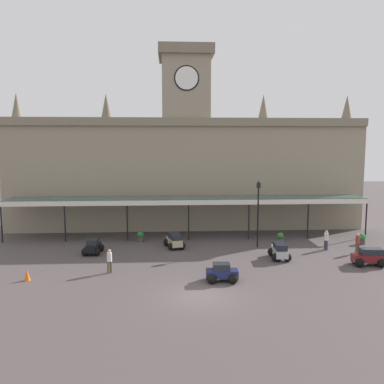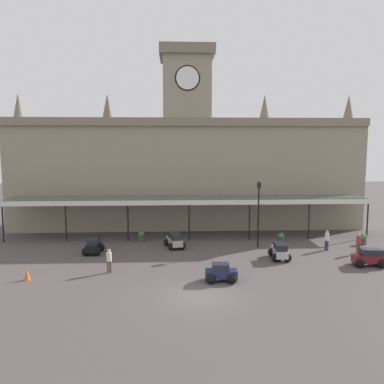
# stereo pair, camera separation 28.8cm
# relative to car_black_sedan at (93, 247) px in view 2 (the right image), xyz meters

# --- Properties ---
(ground_plane) EXTENTS (140.00, 140.00, 0.00)m
(ground_plane) POSITION_rel_car_black_sedan_xyz_m (7.95, -9.39, -0.50)
(ground_plane) COLOR #4C4343
(station_building) EXTENTS (36.51, 5.57, 18.56)m
(station_building) POSITION_rel_car_black_sedan_xyz_m (7.95, 10.29, 5.97)
(station_building) COLOR gray
(station_building) RESTS_ON ground
(entrance_canopy) EXTENTS (33.77, 3.26, 3.79)m
(entrance_canopy) POSITION_rel_car_black_sedan_xyz_m (7.95, 5.40, 3.15)
(entrance_canopy) COLOR #38564C
(entrance_canopy) RESTS_ON ground
(car_black_sedan) EXTENTS (1.61, 2.11, 1.19)m
(car_black_sedan) POSITION_rel_car_black_sedan_xyz_m (0.00, 0.00, 0.00)
(car_black_sedan) COLOR black
(car_black_sedan) RESTS_ON ground
(car_navy_sedan) EXTENTS (2.10, 1.59, 1.19)m
(car_navy_sedan) POSITION_rel_car_black_sedan_xyz_m (9.55, -7.08, 0.00)
(car_navy_sedan) COLOR #19214C
(car_navy_sedan) RESTS_ON ground
(car_silver_estate) EXTENTS (1.64, 2.31, 1.27)m
(car_silver_estate) POSITION_rel_car_black_sedan_xyz_m (14.66, -2.31, 0.06)
(car_silver_estate) COLOR #B2B5BA
(car_silver_estate) RESTS_ON ground
(car_beige_estate) EXTENTS (1.90, 2.40, 1.27)m
(car_beige_estate) POSITION_rel_car_black_sedan_xyz_m (6.60, 1.44, 0.06)
(car_beige_estate) COLOR tan
(car_beige_estate) RESTS_ON ground
(car_maroon_estate) EXTENTS (2.33, 1.69, 1.27)m
(car_maroon_estate) POSITION_rel_car_black_sedan_xyz_m (20.70, -4.35, 0.06)
(car_maroon_estate) COLOR maroon
(car_maroon_estate) RESTS_ON ground
(pedestrian_near_entrance) EXTENTS (0.34, 0.38, 1.67)m
(pedestrian_near_entrance) POSITION_rel_car_black_sedan_xyz_m (19.27, 0.03, 0.41)
(pedestrian_near_entrance) COLOR #3F384C
(pedestrian_near_entrance) RESTS_ON ground
(pedestrian_beside_cars) EXTENTS (0.34, 0.34, 1.67)m
(pedestrian_beside_cars) POSITION_rel_car_black_sedan_xyz_m (2.08, -4.99, 0.41)
(pedestrian_beside_cars) COLOR brown
(pedestrian_beside_cars) RESTS_ON ground
(pedestrian_crossing_forecourt) EXTENTS (0.37, 0.34, 1.67)m
(pedestrian_crossing_forecourt) POSITION_rel_car_black_sedan_xyz_m (21.40, -1.14, 0.41)
(pedestrian_crossing_forecourt) COLOR brown
(pedestrian_crossing_forecourt) RESTS_ON ground
(victorian_lamppost) EXTENTS (0.30, 0.30, 5.71)m
(victorian_lamppost) POSITION_rel_car_black_sedan_xyz_m (13.73, 1.24, 2.99)
(victorian_lamppost) COLOR black
(victorian_lamppost) RESTS_ON ground
(traffic_cone) EXTENTS (0.40, 0.40, 0.73)m
(traffic_cone) POSITION_rel_car_black_sedan_xyz_m (-3.03, -6.21, -0.14)
(traffic_cone) COLOR orange
(traffic_cone) RESTS_ON ground
(planter_by_canopy) EXTENTS (0.60, 0.60, 0.96)m
(planter_by_canopy) POSITION_rel_car_black_sedan_xyz_m (23.24, 1.75, -0.01)
(planter_by_canopy) COLOR #47423D
(planter_by_canopy) RESTS_ON ground
(planter_forecourt_centre) EXTENTS (0.60, 0.60, 0.96)m
(planter_forecourt_centre) POSITION_rel_car_black_sedan_xyz_m (3.56, 3.71, -0.01)
(planter_forecourt_centre) COLOR #47423D
(planter_forecourt_centre) RESTS_ON ground
(planter_near_kerb) EXTENTS (0.60, 0.60, 0.96)m
(planter_near_kerb) POSITION_rel_car_black_sedan_xyz_m (16.10, 2.52, -0.01)
(planter_near_kerb) COLOR #47423D
(planter_near_kerb) RESTS_ON ground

